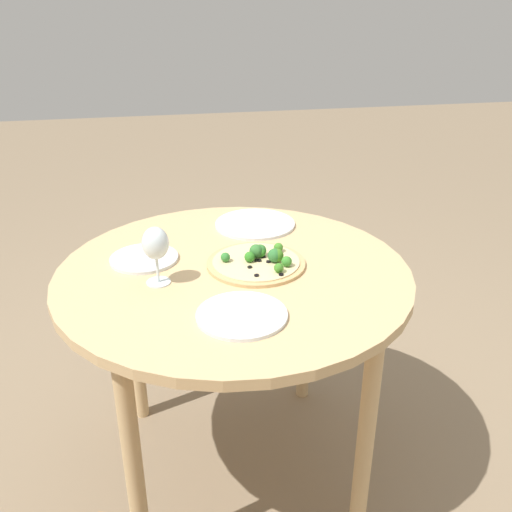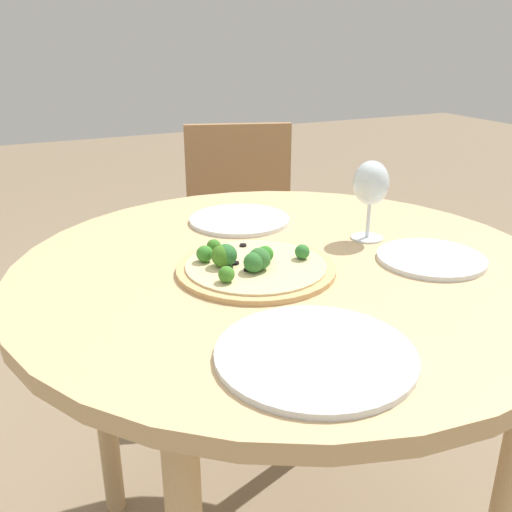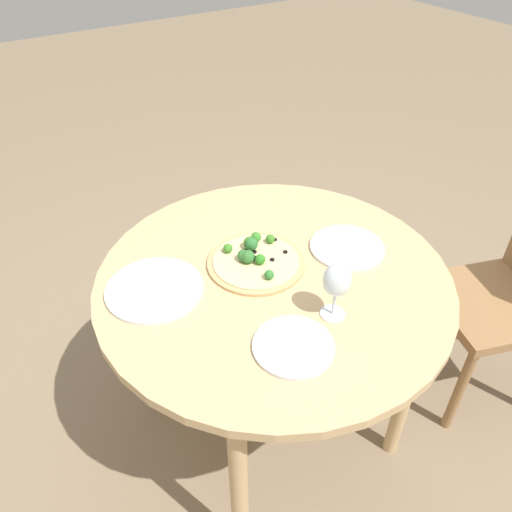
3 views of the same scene
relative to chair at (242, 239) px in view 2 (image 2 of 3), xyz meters
name	(u,v)px [view 2 (image 2 of 3)]	position (x,y,z in m)	size (l,w,h in m)	color
dining_table	(285,301)	(-0.28, -0.85, 0.19)	(1.04, 1.04, 0.77)	tan
chair	(242,239)	(0.00, 0.00, 0.00)	(0.51, 0.51, 0.88)	#997047
pizza	(252,265)	(-0.36, -0.87, 0.29)	(0.29, 0.29, 0.06)	tan
wine_glass	(371,185)	(-0.07, -0.81, 0.39)	(0.07, 0.07, 0.17)	silver
plate_near	(315,354)	(-0.41, -1.17, 0.28)	(0.28, 0.28, 0.01)	silver
plate_far	(431,258)	(-0.03, -0.97, 0.28)	(0.21, 0.21, 0.01)	silver
plate_side	(240,220)	(-0.27, -0.59, 0.28)	(0.23, 0.23, 0.01)	silver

